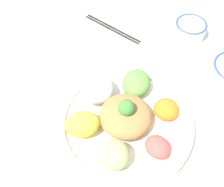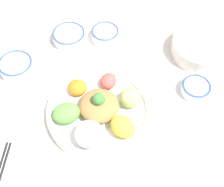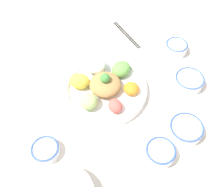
{
  "view_description": "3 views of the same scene",
  "coord_description": "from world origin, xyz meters",
  "views": [
    {
      "loc": [
        -0.0,
        -0.28,
        0.57
      ],
      "look_at": [
        -0.01,
        0.05,
        0.08
      ],
      "focal_mm": 42.0,
      "sensor_mm": 36.0,
      "label": 1
    },
    {
      "loc": [
        -0.42,
        0.23,
        0.83
      ],
      "look_at": [
        0.02,
        -0.03,
        0.08
      ],
      "focal_mm": 50.0,
      "sensor_mm": 36.0,
      "label": 2
    },
    {
      "loc": [
        0.27,
        -0.53,
        0.82
      ],
      "look_at": [
        0.07,
        -0.03,
        0.07
      ],
      "focal_mm": 42.0,
      "sensor_mm": 36.0,
      "label": 3
    }
  ],
  "objects": [
    {
      "name": "rice_bowl_blue",
      "position": [
        -0.06,
        -0.29,
        0.02
      ],
      "size": [
        0.09,
        0.09,
        0.04
      ],
      "color": "white",
      "rests_on": "ground_plane"
    },
    {
      "name": "sauce_bowl_far",
      "position": [
        0.22,
        0.33,
        0.03
      ],
      "size": [
        0.09,
        0.09,
        0.05
      ],
      "color": "white",
      "rests_on": "ground_plane"
    },
    {
      "name": "salad_platter",
      "position": [
        0.02,
        0.02,
        0.03
      ],
      "size": [
        0.32,
        0.32,
        0.1
      ],
      "color": "white",
      "rests_on": "ground_plane"
    },
    {
      "name": "sauce_bowl_dark",
      "position": [
        0.29,
        -0.16,
        0.02
      ],
      "size": [
        0.1,
        0.1,
        0.04
      ],
      "color": "white",
      "rests_on": "ground_plane"
    },
    {
      "name": "rice_bowl_plain",
      "position": [
        0.31,
        0.17,
        0.02
      ],
      "size": [
        0.11,
        0.11,
        0.04
      ],
      "color": "white",
      "rests_on": "ground_plane"
    },
    {
      "name": "chopsticks_pair_near",
      "position": [
        -0.01,
        0.35,
        0.0
      ],
      "size": [
        0.18,
        0.13,
        0.01
      ],
      "rotation": [
        0.0,
        0.0,
        5.66
      ],
      "color": "black",
      "rests_on": "ground_plane"
    },
    {
      "name": "ground_plane",
      "position": [
        0.0,
        0.0,
        0.0
      ],
      "size": [
        2.4,
        2.4,
        0.0
      ],
      "primitive_type": "plane",
      "color": "silver"
    },
    {
      "name": "sauce_bowl_red",
      "position": [
        0.35,
        -0.04,
        0.02
      ],
      "size": [
        0.12,
        0.12,
        0.04
      ],
      "color": "white",
      "rests_on": "ground_plane"
    },
    {
      "name": "serving_spoon_main",
      "position": [
        -0.31,
        -0.14,
        0.0
      ],
      "size": [
        0.11,
        0.11,
        0.01
      ],
      "rotation": [
        0.0,
        0.0,
        5.5
      ],
      "color": "white",
      "rests_on": "ground_plane"
    }
  ]
}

